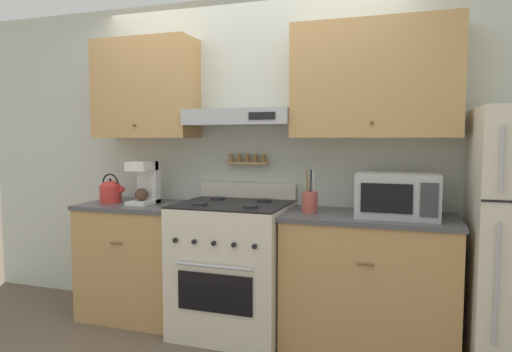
{
  "coord_description": "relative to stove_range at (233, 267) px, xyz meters",
  "views": [
    {
      "loc": [
        1.21,
        -2.82,
        1.44
      ],
      "look_at": [
        0.18,
        0.26,
        1.17
      ],
      "focal_mm": 32.0,
      "sensor_mm": 36.0,
      "label": 1
    }
  ],
  "objects": [
    {
      "name": "counter_left",
      "position": [
        -0.83,
        0.05,
        -0.03
      ],
      "size": [
        0.86,
        0.63,
        0.92
      ],
      "color": "tan",
      "rests_on": "ground_plane"
    },
    {
      "name": "counter_right",
      "position": [
        0.98,
        0.05,
        -0.03
      ],
      "size": [
        1.15,
        0.63,
        0.92
      ],
      "color": "tan",
      "rests_on": "ground_plane"
    },
    {
      "name": "tea_kettle",
      "position": [
        -1.07,
        0.02,
        0.53
      ],
      "size": [
        0.22,
        0.17,
        0.24
      ],
      "color": "red",
      "rests_on": "counter_left"
    },
    {
      "name": "stove_range",
      "position": [
        0.0,
        0.0,
        0.0
      ],
      "size": [
        0.8,
        0.72,
        1.09
      ],
      "color": "beige",
      "rests_on": "ground_plane"
    },
    {
      "name": "coffee_maker",
      "position": [
        -0.77,
        0.06,
        0.61
      ],
      "size": [
        0.17,
        0.26,
        0.34
      ],
      "color": "white",
      "rests_on": "counter_left"
    },
    {
      "name": "ground_plane",
      "position": [
        0.0,
        -0.27,
        -0.49
      ],
      "size": [
        16.0,
        16.0,
        0.0
      ],
      "primitive_type": "plane",
      "color": "brown"
    },
    {
      "name": "utensil_crock",
      "position": [
        0.57,
        0.02,
        0.52
      ],
      "size": [
        0.11,
        0.11,
        0.3
      ],
      "color": "#B24C42",
      "rests_on": "counter_right"
    },
    {
      "name": "microwave",
      "position": [
        1.15,
        0.04,
        0.58
      ],
      "size": [
        0.52,
        0.4,
        0.29
      ],
      "color": "#ADAFB5",
      "rests_on": "counter_right"
    },
    {
      "name": "wall_back",
      "position": [
        0.07,
        0.32,
        0.98
      ],
      "size": [
        5.2,
        0.46,
        2.55
      ],
      "color": "silver",
      "rests_on": "ground_plane"
    }
  ]
}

